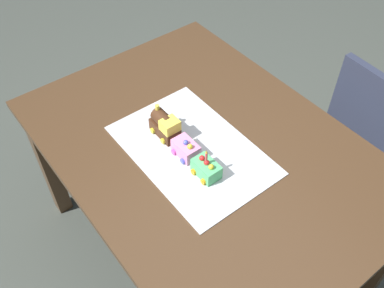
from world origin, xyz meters
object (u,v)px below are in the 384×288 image
dining_table (205,164)px  cake_locomotive (165,125)px  cake_car_flatbed_mint_green (206,168)px  birthday_candle (206,156)px  chair (375,135)px  cake_car_gondola_bubblegum (186,149)px

dining_table → cake_locomotive: 0.23m
cake_car_flatbed_mint_green → birthday_candle: (-0.00, 0.00, 0.07)m
dining_table → cake_locomotive: bearing=-148.9°
chair → cake_car_flatbed_mint_green: bearing=84.7°
chair → cake_car_gondola_bubblegum: (-0.26, -0.92, 0.30)m
cake_car_gondola_bubblegum → cake_car_flatbed_mint_green: (0.12, 0.00, 0.00)m
dining_table → cake_car_flatbed_mint_green: 0.20m
cake_car_gondola_bubblegum → birthday_candle: birthday_candle is taller
dining_table → cake_car_gondola_bubblegum: (-0.01, -0.08, 0.14)m
dining_table → birthday_candle: size_ratio=28.49×
cake_car_gondola_bubblegum → dining_table: bearing=82.5°
cake_locomotive → birthday_candle: 0.25m
cake_locomotive → cake_car_flatbed_mint_green: bearing=-0.0°
dining_table → cake_locomotive: size_ratio=10.00×
chair → birthday_candle: size_ratio=17.50×
chair → cake_car_gondola_bubblegum: size_ratio=8.60×
cake_car_flatbed_mint_green → birthday_candle: 0.07m
cake_car_gondola_bubblegum → cake_car_flatbed_mint_green: bearing=0.0°
birthday_candle → cake_locomotive: bearing=180.0°
chair → birthday_candle: birthday_candle is taller
chair → cake_car_flatbed_mint_green: size_ratio=8.60×
cake_locomotive → cake_car_gondola_bubblegum: 0.13m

